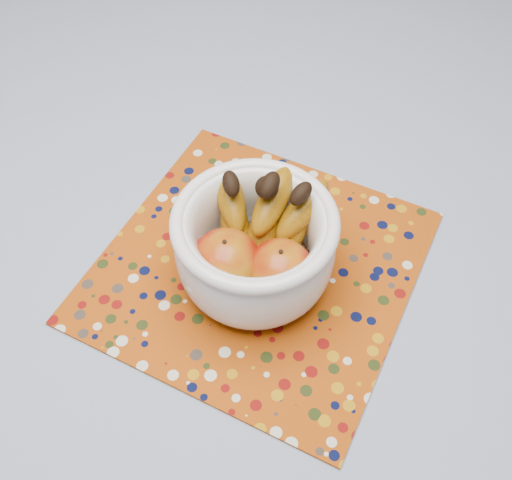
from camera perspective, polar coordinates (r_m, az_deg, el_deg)
table at (r=0.88m, az=-3.74°, el=-1.39°), size 1.20×1.20×0.75m
tablecloth at (r=0.82m, az=-4.03°, el=1.96°), size 1.32×1.32×0.01m
placemat at (r=0.76m, az=0.14°, el=-2.48°), size 0.45×0.45×0.00m
fruit_bowl at (r=0.70m, az=0.19°, el=0.15°), size 0.21×0.20×0.15m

